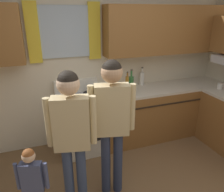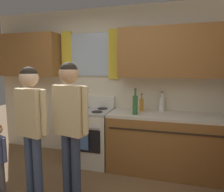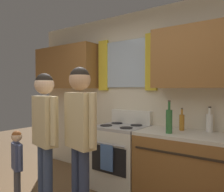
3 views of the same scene
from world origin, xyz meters
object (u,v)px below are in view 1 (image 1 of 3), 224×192
adult_in_plaid (112,115)px  small_child (32,180)px  bottle_oil_amber (127,82)px  stove_oven (81,123)px  bottle_milk_white (142,78)px  mug_ceramic_white (220,86)px  adult_holding_child (72,129)px  bottle_wine_green (131,85)px

adult_in_plaid → small_child: size_ratio=1.79×
bottle_oil_amber → adult_in_plaid: bearing=-120.8°
bottle_oil_amber → small_child: bearing=-139.7°
adult_in_plaid → bottle_oil_amber: bearing=59.2°
small_child → stove_oven: bearing=58.4°
bottle_milk_white → small_child: (-1.87, -1.41, -0.44)m
stove_oven → bottle_oil_amber: 1.00m
mug_ceramic_white → adult_in_plaid: 2.20m
bottle_oil_amber → adult_in_plaid: (-0.68, -1.14, 0.03)m
bottle_milk_white → adult_in_plaid: 1.58m
bottle_milk_white → adult_in_plaid: (-0.99, -1.23, 0.02)m
adult_holding_child → bottle_milk_white: bearing=42.4°
bottle_wine_green → bottle_milk_white: 0.52m
bottle_milk_white → adult_holding_child: adult_holding_child is taller
bottle_oil_amber → bottle_milk_white: (0.31, 0.09, 0.01)m
bottle_milk_white → mug_ceramic_white: size_ratio=2.49×
stove_oven → adult_holding_child: (-0.31, -1.10, 0.54)m
bottle_wine_green → adult_holding_child: bearing=-138.4°
adult_holding_child → small_child: (-0.42, -0.09, -0.43)m
stove_oven → bottle_milk_white: size_ratio=3.51×
bottle_wine_green → adult_holding_child: adult_holding_child is taller
adult_holding_child → small_child: size_ratio=1.73×
bottle_oil_amber → adult_holding_child: bearing=-132.6°
mug_ceramic_white → adult_holding_child: adult_holding_child is taller
bottle_oil_amber → adult_holding_child: size_ratio=0.18×
bottle_wine_green → small_child: size_ratio=0.43×
adult_in_plaid → stove_oven: bearing=98.5°
bottle_wine_green → bottle_milk_white: bottle_wine_green is taller
adult_holding_child → adult_in_plaid: bearing=11.6°
bottle_oil_amber → adult_in_plaid: 1.33m
stove_oven → small_child: size_ratio=1.19×
bottle_oil_amber → mug_ceramic_white: bearing=-20.7°
small_child → adult_in_plaid: bearing=11.7°
bottle_wine_green → bottle_milk_white: size_ratio=1.26×
bottle_oil_amber → stove_oven: bearing=-170.7°
bottle_wine_green → mug_ceramic_white: bottle_wine_green is taller
bottle_oil_amber → adult_holding_child: adult_holding_child is taller
stove_oven → small_child: (-0.73, -1.19, 0.11)m
bottle_milk_white → adult_holding_child: bearing=-137.6°
adult_holding_child → small_child: bearing=-168.3°
mug_ceramic_white → adult_holding_child: bearing=-164.9°
adult_holding_child → bottle_wine_green: bearing=41.6°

